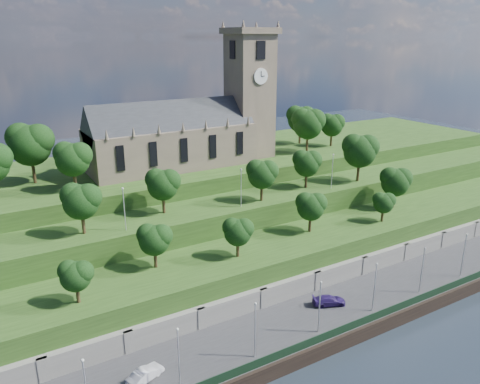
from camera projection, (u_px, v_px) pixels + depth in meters
ground at (341, 350)px, 61.98m from camera, size 320.00×320.00×0.00m
promenade at (313, 321)px, 66.57m from camera, size 160.00×12.00×2.00m
quay_wall at (342, 343)px, 61.59m from camera, size 160.00×0.50×2.20m
fence at (339, 331)px, 61.65m from camera, size 160.00×0.10×1.20m
retaining_wall at (288, 293)px, 70.97m from camera, size 160.00×2.10×5.00m
embankment_lower at (266, 268)px, 75.42m from camera, size 160.00×12.00×8.00m
embankment_upper at (232, 233)px, 83.77m from camera, size 160.00×10.00×12.00m
hilltop at (184, 193)px, 100.45m from camera, size 160.00×32.00×15.00m
church at (193, 126)px, 92.81m from camera, size 38.60×12.35×27.60m
trees_lower at (297, 210)px, 76.24m from camera, size 65.29×8.60×8.03m
trees_upper at (265, 168)px, 82.28m from camera, size 59.78×8.71×9.54m
trees_hilltop at (179, 135)px, 90.47m from camera, size 77.48×15.82×10.61m
lamp_posts_promenade at (320, 303)px, 61.04m from camera, size 60.36×0.36×7.61m
lamp_posts_upper at (241, 185)px, 78.18m from camera, size 40.36×0.36×6.73m
car_middle at (145, 374)px, 53.44m from camera, size 4.82×3.16×1.50m
car_right at (329, 300)px, 68.52m from camera, size 5.28×3.80×1.42m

